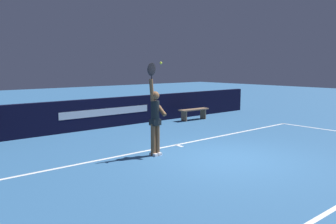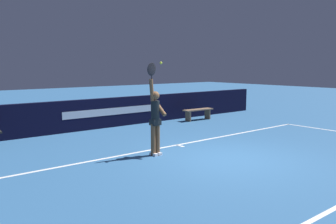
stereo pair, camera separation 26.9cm
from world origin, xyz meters
The scene contains 6 objects.
ground_plane centered at (0.00, 0.00, 0.00)m, with size 60.00×60.00×0.00m, color #2F6092.
court_lines centered at (0.00, -0.58, 0.00)m, with size 11.99×5.34×0.00m.
back_wall centered at (0.00, 6.02, 0.57)m, with size 16.30×0.23×1.13m.
tennis_player centered at (-1.23, 1.47, 1.02)m, with size 0.46×0.46×2.47m.
tennis_ball centered at (-1.13, 1.35, 2.43)m, with size 0.07×0.07×0.07m.
courtside_bench_near centered at (3.87, 5.13, 0.37)m, with size 1.49×0.42×0.48m.
Camera 1 is at (-6.92, -5.64, 2.37)m, focal length 37.55 mm.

